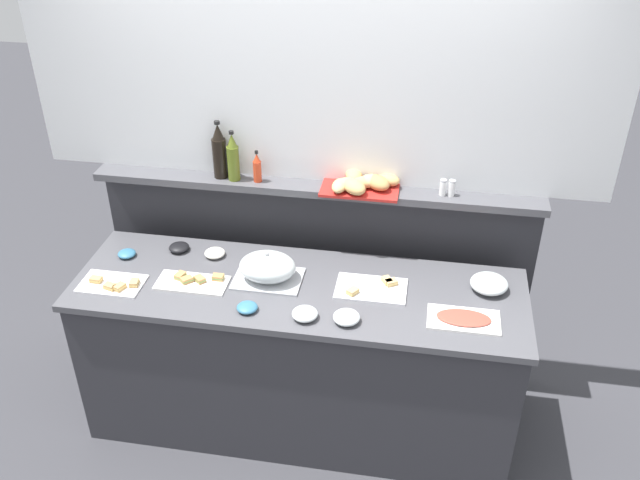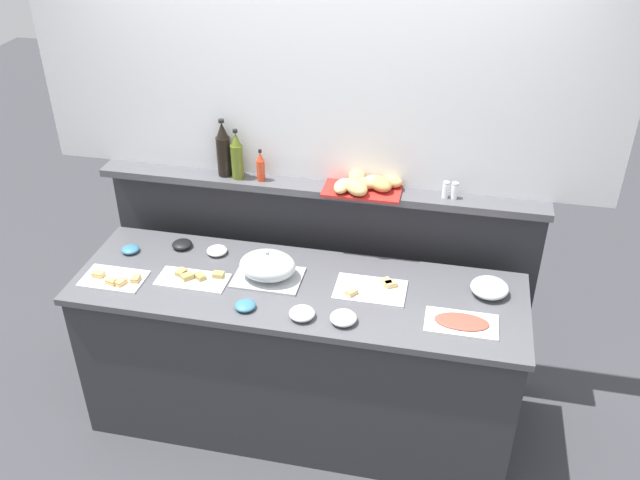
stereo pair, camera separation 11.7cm
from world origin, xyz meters
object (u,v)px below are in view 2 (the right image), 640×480
condiment_bowl_dark (245,306)px  condiment_bowl_red (217,251)px  sandwich_platter_front (115,279)px  sandwich_platter_side (194,278)px  bread_basket (364,184)px  cold_cuts_platter (462,323)px  condiment_bowl_cream (130,249)px  sandwich_platter_rear (372,289)px  glass_bowl_small (343,318)px  pepper_shaker (454,191)px  glass_bowl_medium (302,314)px  condiment_bowl_teal (182,244)px  salt_shaker (446,190)px  serving_cloche (268,267)px  wine_bottle_dark (224,150)px  olive_oil_bottle (237,157)px  hot_sauce_bottle (261,167)px  glass_bowl_large (489,288)px

condiment_bowl_dark → condiment_bowl_red: (-0.29, 0.42, 0.00)m
sandwich_platter_front → condiment_bowl_dark: 0.71m
sandwich_platter_side → bread_basket: bearing=32.4°
sandwich_platter_front → cold_cuts_platter: (1.71, 0.01, -0.00)m
condiment_bowl_cream → condiment_bowl_red: bearing=10.0°
sandwich_platter_rear → glass_bowl_small: 0.29m
sandwich_platter_side → pepper_shaker: bearing=22.4°
cold_cuts_platter → glass_bowl_medium: glass_bowl_medium is taller
condiment_bowl_teal → salt_shaker: (1.36, 0.23, 0.36)m
pepper_shaker → serving_cloche: bearing=-154.4°
glass_bowl_small → condiment_bowl_red: glass_bowl_small is taller
condiment_bowl_dark → condiment_bowl_red: condiment_bowl_red is taller
condiment_bowl_cream → condiment_bowl_teal: bearing=21.8°
sandwich_platter_side → wine_bottle_dark: wine_bottle_dark is taller
olive_oil_bottle → cold_cuts_platter: bearing=-24.9°
sandwich_platter_rear → sandwich_platter_front: bearing=-171.7°
condiment_bowl_dark → condiment_bowl_teal: bearing=138.0°
condiment_bowl_cream → condiment_bowl_red: 0.47m
cold_cuts_platter → wine_bottle_dark: bearing=155.7°
sandwich_platter_front → olive_oil_bottle: bearing=50.4°
serving_cloche → condiment_bowl_teal: (-0.53, 0.19, -0.05)m
sandwich_platter_front → olive_oil_bottle: 0.88m
hot_sauce_bottle → salt_shaker: bearing=0.6°
condiment_bowl_dark → olive_oil_bottle: size_ratio=0.36×
condiment_bowl_teal → condiment_bowl_red: (0.20, -0.02, 0.00)m
olive_oil_bottle → serving_cloche: bearing=-56.9°
condiment_bowl_teal → condiment_bowl_dark: bearing=-42.0°
condiment_bowl_cream → salt_shaker: 1.69m
hot_sauce_bottle → bread_basket: 0.55m
hot_sauce_bottle → pepper_shaker: bearing=0.5°
pepper_shaker → bread_basket: 0.46m
serving_cloche → olive_oil_bottle: size_ratio=1.23×
bread_basket → condiment_bowl_teal: bearing=-167.1°
serving_cloche → condiment_bowl_dark: bearing=-98.6°
salt_shaker → bread_basket: bearing=-178.0°
glass_bowl_large → condiment_bowl_red: bearing=177.4°
sandwich_platter_rear → condiment_bowl_red: condiment_bowl_red is taller
sandwich_platter_rear → condiment_bowl_teal: (-1.06, 0.18, 0.01)m
condiment_bowl_teal → olive_oil_bottle: (0.27, 0.22, 0.44)m
sandwich_platter_rear → bread_basket: (-0.11, 0.39, 0.37)m
condiment_bowl_dark → olive_oil_bottle: (-0.23, 0.67, 0.44)m
sandwich_platter_rear → pepper_shaker: 0.65m
sandwich_platter_front → serving_cloche: 0.77m
sandwich_platter_side → serving_cloche: 0.38m
cold_cuts_platter → hot_sauce_bottle: hot_sauce_bottle is taller
glass_bowl_medium → condiment_bowl_cream: (-1.02, 0.35, -0.01)m
glass_bowl_medium → glass_bowl_small: bearing=1.9°
condiment_bowl_cream → wine_bottle_dark: size_ratio=0.30×
cold_cuts_platter → olive_oil_bottle: 1.43m
sandwich_platter_front → condiment_bowl_dark: size_ratio=3.12×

